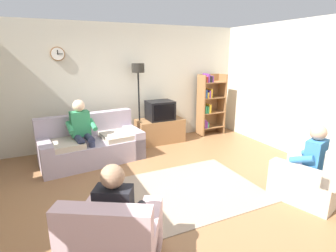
# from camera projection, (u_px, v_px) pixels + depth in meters

# --- Properties ---
(ground_plane) EXTENTS (12.00, 12.00, 0.00)m
(ground_plane) POSITION_uv_depth(u_px,v_px,m) (181.00, 189.00, 4.11)
(ground_plane) COLOR #8C603D
(back_wall_assembly) EXTENTS (6.20, 0.17, 2.70)m
(back_wall_assembly) POSITION_uv_depth(u_px,v_px,m) (128.00, 85.00, 6.06)
(back_wall_assembly) COLOR beige
(back_wall_assembly) RESTS_ON ground_plane
(right_wall) EXTENTS (0.12, 5.80, 2.70)m
(right_wall) POSITION_uv_depth(u_px,v_px,m) (316.00, 93.00, 4.91)
(right_wall) COLOR beige
(right_wall) RESTS_ON ground_plane
(couch) EXTENTS (1.99, 1.09, 0.90)m
(couch) POSITION_uv_depth(u_px,v_px,m) (92.00, 146.00, 5.12)
(couch) COLOR #A899A8
(couch) RESTS_ON ground_plane
(tv_stand) EXTENTS (1.10, 0.56, 0.56)m
(tv_stand) POSITION_uv_depth(u_px,v_px,m) (160.00, 131.00, 6.25)
(tv_stand) COLOR olive
(tv_stand) RESTS_ON ground_plane
(tv) EXTENTS (0.60, 0.49, 0.44)m
(tv) POSITION_uv_depth(u_px,v_px,m) (160.00, 110.00, 6.09)
(tv) COLOR black
(tv) RESTS_ON tv_stand
(bookshelf) EXTENTS (0.68, 0.36, 1.58)m
(bookshelf) POSITION_uv_depth(u_px,v_px,m) (209.00, 103.00, 6.75)
(bookshelf) COLOR olive
(bookshelf) RESTS_ON ground_plane
(floor_lamp) EXTENTS (0.28, 0.28, 1.85)m
(floor_lamp) POSITION_uv_depth(u_px,v_px,m) (138.00, 82.00, 5.83)
(floor_lamp) COLOR black
(floor_lamp) RESTS_ON ground_plane
(armchair_near_window) EXTENTS (1.13, 1.16, 0.90)m
(armchair_near_window) POSITION_uv_depth(u_px,v_px,m) (117.00, 245.00, 2.51)
(armchair_near_window) COLOR beige
(armchair_near_window) RESTS_ON ground_plane
(armchair_near_bookshelf) EXTENTS (1.02, 1.07, 0.90)m
(armchair_near_bookshelf) POSITION_uv_depth(u_px,v_px,m) (311.00, 180.00, 3.79)
(armchair_near_bookshelf) COLOR #BCAD99
(armchair_near_bookshelf) RESTS_ON ground_plane
(area_rug) EXTENTS (2.20, 1.70, 0.01)m
(area_rug) POSITION_uv_depth(u_px,v_px,m) (186.00, 191.00, 4.06)
(area_rug) COLOR gray
(area_rug) RESTS_ON ground_plane
(person_on_couch) EXTENTS (0.54, 0.57, 1.24)m
(person_on_couch) POSITION_uv_depth(u_px,v_px,m) (82.00, 129.00, 4.86)
(person_on_couch) COLOR #338C59
(person_on_couch) RESTS_ON ground_plane
(person_in_left_armchair) EXTENTS (0.61, 0.63, 1.12)m
(person_in_left_armchair) POSITION_uv_depth(u_px,v_px,m) (117.00, 211.00, 2.51)
(person_in_left_armchair) COLOR black
(person_in_left_armchair) RESTS_ON ground_plane
(person_in_right_armchair) EXTENTS (0.58, 0.60, 1.12)m
(person_in_right_armchair) POSITION_uv_depth(u_px,v_px,m) (308.00, 158.00, 3.77)
(person_in_right_armchair) COLOR #3372B2
(person_in_right_armchair) RESTS_ON ground_plane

